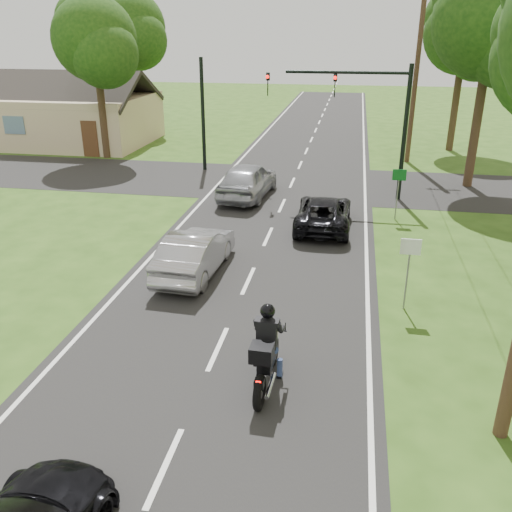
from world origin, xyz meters
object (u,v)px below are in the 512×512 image
Objects in this scene: sign_white at (410,257)px; sign_green at (399,182)px; motorcycle_rider at (266,356)px; utility_pole_far at (416,73)px; silver_suv at (248,180)px; traffic_signal at (364,107)px; dark_suv at (324,212)px; silver_sedan at (195,252)px.

sign_green is at bearing 88.57° from sign_white.
motorcycle_rider is 0.24× the size of utility_pole_far.
utility_pole_far reaches higher than sign_white.
silver_suv is (-3.21, 14.37, 0.04)m from motorcycle_rider.
motorcycle_rider is 15.77m from traffic_signal.
dark_suv is 1.04× the size of silver_sedan.
utility_pole_far is (4.20, 12.56, 4.45)m from dark_suv.
traffic_signal reaches higher than sign_white.
dark_suv is 0.71× the size of traffic_signal.
traffic_signal is 4.24m from sign_green.
silver_sedan is 0.89× the size of silver_suv.
motorcycle_rider is 24.16m from utility_pole_far.
motorcycle_rider is 0.37× the size of traffic_signal.
sign_green reaches higher than motorcycle_rider.
sign_white is at bearing 112.51° from dark_suv.
sign_green is (1.56, -3.02, -2.54)m from traffic_signal.
dark_suv is 2.12× the size of sign_green.
dark_suv is (0.57, 10.73, -0.16)m from motorcycle_rider.
sign_green is at bearing 76.18° from motorcycle_rider.
sign_green is (0.20, 8.00, 0.00)m from sign_white.
sign_green is (6.68, -2.10, 0.76)m from silver_suv.
utility_pole_far reaches higher than sign_green.
sign_green is (2.90, 1.54, 0.96)m from dark_suv.
sign_white is at bearing 127.65° from silver_suv.
traffic_signal is at bearing -164.85° from silver_suv.
utility_pole_far is 11.63m from sign_green.
silver_suv is at bearing 104.55° from motorcycle_rider.
dark_suv is at bearing 88.92° from motorcycle_rider.
silver_suv is at bearing -131.80° from utility_pole_far.
silver_suv is 7.04m from sign_green.
utility_pole_far is at bearing 85.49° from sign_white.
traffic_signal is (5.14, 9.69, 3.41)m from silver_sedan.
traffic_signal is (1.34, 4.56, 3.50)m from dark_suv.
utility_pole_far is 19.39m from sign_white.
traffic_signal reaches higher than dark_suv.
utility_pole_far reaches higher than traffic_signal.
silver_suv is 0.49× the size of utility_pole_far.
sign_white reaches higher than dark_suv.
dark_suv is 0.92× the size of silver_suv.
utility_pole_far is at bearing -108.66° from dark_suv.
dark_suv is 7.07m from sign_white.
traffic_signal is at bearing 84.85° from motorcycle_rider.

